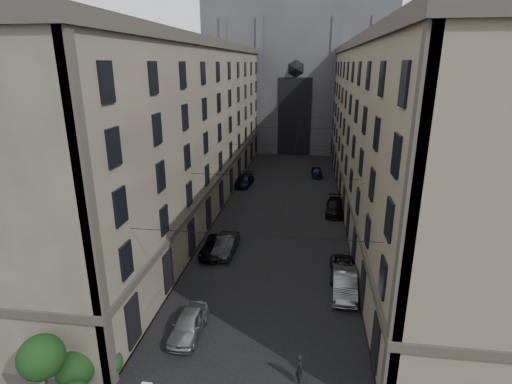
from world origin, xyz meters
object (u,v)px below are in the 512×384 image
at_px(car_right_far, 317,172).
at_px(car_right_near, 345,284).
at_px(car_left_near, 188,324).
at_px(car_right_midnear, 344,270).
at_px(car_left_midfar, 215,247).
at_px(car_left_far, 244,180).
at_px(car_left_midnear, 226,245).
at_px(gothic_tower, 298,56).
at_px(pedestrian, 300,369).
at_px(car_right_midfar, 336,207).

bearing_deg(car_right_far, car_right_near, -89.80).
bearing_deg(car_left_near, car_right_midnear, 40.75).
distance_m(car_left_midfar, car_right_near, 12.21).
bearing_deg(car_left_far, car_left_midnear, -79.75).
height_order(car_left_midfar, car_right_midnear, car_left_midfar).
xyz_separation_m(gothic_tower, pedestrian, (2.90, -67.22, -16.92)).
height_order(car_left_far, car_right_far, car_left_far).
height_order(car_left_midnear, car_right_midfar, car_left_midnear).
relative_size(car_left_near, car_left_midfar, 0.89).
height_order(car_left_far, pedestrian, pedestrian).
bearing_deg(car_right_far, car_left_far, -152.17).
distance_m(car_left_midnear, car_left_far, 20.97).
height_order(car_left_far, car_right_near, car_right_near).
bearing_deg(car_left_midnear, car_right_midnear, -15.34).
xyz_separation_m(car_right_far, pedestrian, (-1.30, -41.65, 0.20)).
bearing_deg(car_left_near, car_left_midfar, 96.13).
distance_m(car_left_near, car_right_near, 11.87).
distance_m(car_left_near, car_right_midnear, 13.35).
xyz_separation_m(car_left_far, car_right_midnear, (12.13, -24.00, -0.09)).
xyz_separation_m(car_left_near, car_right_far, (8.40, 38.55, -0.06)).
relative_size(car_right_midnear, car_right_far, 1.19).
bearing_deg(pedestrian, car_right_midfar, -21.97).
relative_size(car_right_near, car_right_midfar, 0.93).
distance_m(gothic_tower, car_left_near, 66.49).
xyz_separation_m(car_right_near, pedestrian, (-3.06, -9.23, 0.06)).
bearing_deg(car_right_far, car_left_midnear, -110.21).
xyz_separation_m(car_right_near, car_right_far, (-1.76, 32.42, -0.14)).
bearing_deg(car_right_near, car_left_far, 117.25).
distance_m(car_left_far, car_right_midfar, 15.37).
relative_size(gothic_tower, car_left_midnear, 12.13).
height_order(car_left_near, car_right_midfar, car_right_midfar).
bearing_deg(car_right_midnear, car_right_far, 94.92).
bearing_deg(gothic_tower, car_right_midfar, -81.39).
xyz_separation_m(car_right_midnear, car_right_far, (-1.92, 30.08, 0.02)).
relative_size(car_right_near, car_right_midnear, 1.05).
distance_m(car_left_near, car_left_far, 32.53).
bearing_deg(car_right_midfar, car_right_midnear, -85.93).
relative_size(car_left_midfar, car_right_midfar, 0.91).
distance_m(car_left_near, car_right_far, 39.46).
distance_m(gothic_tower, car_left_midnear, 55.38).
bearing_deg(pedestrian, car_left_near, 51.64).
bearing_deg(car_left_near, car_left_midnear, 91.34).
bearing_deg(car_left_midnear, car_left_midfar, -157.82).
bearing_deg(car_right_midfar, car_left_midfar, -129.16).
relative_size(car_left_far, car_right_far, 1.29).
bearing_deg(car_left_near, gothic_tower, 87.59).
bearing_deg(car_right_midnear, car_right_near, -92.48).
height_order(car_left_midnear, car_left_far, car_left_midnear).
height_order(car_right_midnear, car_right_far, car_right_far).
xyz_separation_m(car_left_near, pedestrian, (7.10, -3.10, 0.14)).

